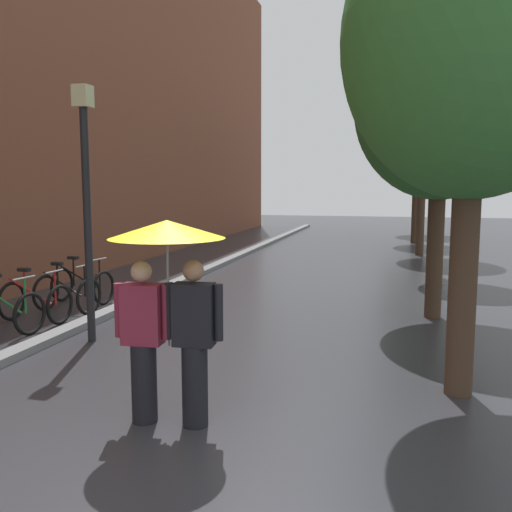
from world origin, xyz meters
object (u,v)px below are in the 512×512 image
street_tree_2 (443,143)px  parked_bicycle_2 (67,293)px  parked_bicycle_0 (6,310)px  parked_bicycle_3 (82,285)px  street_tree_1 (441,106)px  street_lamp_post (86,193)px  street_tree_3 (424,124)px  street_tree_4 (418,142)px  street_tree_5 (417,153)px  street_tree_0 (474,41)px  couple_under_umbrella (168,288)px  parked_bicycle_1 (35,301)px

street_tree_2 → parked_bicycle_2: (-7.08, -5.99, -3.10)m
parked_bicycle_0 → parked_bicycle_3: bearing=90.6°
street_tree_1 → street_lamp_post: (-5.22, -2.97, -1.50)m
street_tree_3 → parked_bicycle_0: street_tree_3 is taller
street_tree_4 → parked_bicycle_0: street_tree_4 is taller
street_tree_4 → street_tree_5: (0.14, 4.53, -0.18)m
street_tree_0 → parked_bicycle_0: size_ratio=4.87×
street_tree_3 → couple_under_umbrella: street_tree_3 is taller
street_lamp_post → couple_under_umbrella: bearing=-46.5°
parked_bicycle_1 → street_lamp_post: 2.62m
street_tree_0 → street_lamp_post: bearing=170.0°
street_tree_0 → street_tree_5: 22.16m
parked_bicycle_0 → parked_bicycle_3: same height
parked_bicycle_1 → street_lamp_post: size_ratio=0.29×
parked_bicycle_0 → street_lamp_post: size_ratio=0.30×
street_tree_4 → parked_bicycle_0: 18.33m
street_tree_2 → parked_bicycle_2: 9.78m
street_tree_3 → parked_bicycle_3: size_ratio=5.52×
street_tree_3 → couple_under_umbrella: (-2.94, -14.91, -3.05)m
parked_bicycle_1 → couple_under_umbrella: size_ratio=0.54×
street_tree_1 → street_tree_5: bearing=89.5°
street_tree_3 → street_tree_5: 8.82m
street_tree_1 → street_tree_2: street_tree_1 is taller
street_tree_3 → couple_under_umbrella: size_ratio=3.06×
street_tree_3 → street_tree_4: 4.29m
street_tree_2 → parked_bicycle_0: (-7.26, -7.47, -3.10)m
street_tree_0 → street_tree_1: street_tree_0 is taller
parked_bicycle_1 → street_lamp_post: street_lamp_post is taller
couple_under_umbrella → street_lamp_post: bearing=133.5°
street_tree_5 → parked_bicycle_3: size_ratio=4.97×
parked_bicycle_1 → parked_bicycle_0: bearing=-95.0°
street_tree_5 → street_lamp_post: (-5.38, -21.22, -1.69)m
couple_under_umbrella → street_tree_3: bearing=78.8°
street_tree_5 → street_tree_4: bearing=-91.7°
parked_bicycle_1 → couple_under_umbrella: (3.96, -3.32, 1.02)m
street_lamp_post → parked_bicycle_1: bearing=152.5°
street_tree_0 → street_lamp_post: 5.62m
street_tree_4 → street_lamp_post: 17.60m
street_tree_4 → street_tree_0: bearing=-89.9°
street_tree_0 → street_tree_2: size_ratio=1.15×
couple_under_umbrella → street_tree_4: bearing=81.5°
street_tree_4 → parked_bicycle_1: size_ratio=5.15×
street_tree_3 → parked_bicycle_1: (-6.90, -11.59, -4.06)m
street_tree_5 → parked_bicycle_1: street_tree_5 is taller
parked_bicycle_0 → street_lamp_post: bearing=-4.8°
street_tree_0 → parked_bicycle_2: size_ratio=4.89×
parked_bicycle_3 → couple_under_umbrella: (4.04, -4.98, 1.02)m
parked_bicycle_0 → parked_bicycle_2: bearing=83.2°
street_tree_5 → couple_under_umbrella: 24.05m
street_tree_0 → parked_bicycle_0: street_tree_0 is taller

